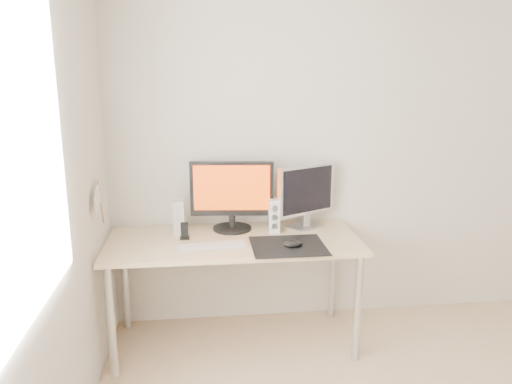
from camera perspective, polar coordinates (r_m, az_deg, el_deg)
wall_back at (r=3.60m, az=11.86°, el=5.07°), size 3.50×0.00×3.50m
wall_left at (r=1.82m, az=-26.14°, el=-4.40°), size 0.00×3.50×3.50m
window_pane at (r=1.76m, az=-26.62°, el=3.38°), size 0.00×1.30×1.30m
mousepad at (r=3.07m, az=3.70°, el=-6.16°), size 0.45×0.40×0.00m
mouse at (r=3.04m, az=4.18°, el=-5.93°), size 0.12×0.07×0.04m
desk at (r=3.22m, az=-2.57°, el=-6.68°), size 1.60×0.70×0.73m
main_monitor at (r=3.30m, az=-2.77°, el=-0.14°), size 0.55×0.28×0.47m
second_monitor at (r=3.37m, az=5.73°, el=-0.12°), size 0.42×0.24×0.43m
speaker_left at (r=3.30m, az=-8.80°, el=-2.88°), size 0.07×0.09×0.22m
speaker_right at (r=3.30m, az=2.04°, el=-2.70°), size 0.07×0.09×0.22m
keyboard at (r=3.05m, az=-4.98°, el=-6.15°), size 0.43×0.17×0.02m
phone_dock at (r=3.21m, az=-8.16°, el=-4.76°), size 0.06×0.05×0.11m
pennant at (r=3.02m, az=-17.57°, el=-0.85°), size 0.01×0.23×0.29m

